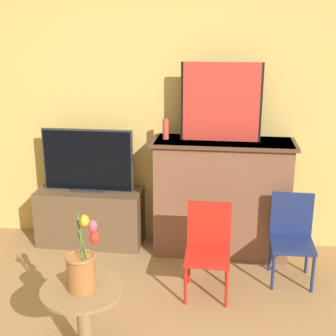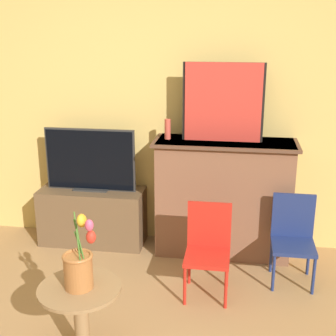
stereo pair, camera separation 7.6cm
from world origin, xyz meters
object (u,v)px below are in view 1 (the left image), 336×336
Objects in this scene: painting at (221,102)px; chair_red at (208,245)px; tv_monitor at (88,161)px; vase_tulips at (82,266)px; chair_blue at (292,234)px.

chair_red is at bearing -94.20° from painting.
tv_monitor is at bearing 179.92° from painting.
vase_tulips is at bearing -127.45° from chair_red.
painting reaches higher than chair_blue.
painting is at bearing 146.09° from chair_blue.
tv_monitor is at bearing 148.36° from chair_red.
tv_monitor reaches higher than vase_tulips.
chair_red is at bearing -31.64° from tv_monitor.
chair_blue is (0.64, 0.28, 0.00)m from chair_red.
chair_blue is (1.75, -0.40, -0.41)m from tv_monitor.
tv_monitor is 1.63m from vase_tulips.
vase_tulips is (-0.68, -0.88, 0.26)m from chair_red.
tv_monitor reaches higher than chair_red.
painting is 1.86m from vase_tulips.
painting is 0.82× the size of tv_monitor.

